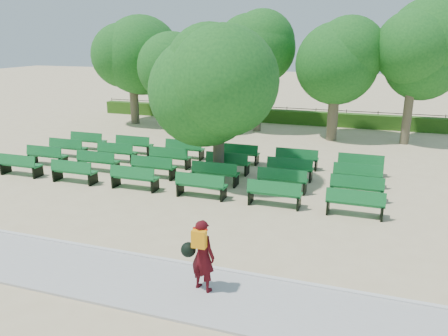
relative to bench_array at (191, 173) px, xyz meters
name	(u,v)px	position (x,y,z in m)	size (l,w,h in m)	color
ground	(195,184)	(0.61, -1.05, -0.10)	(120.00, 120.00, 0.00)	tan
paving	(85,272)	(0.61, -8.45, -0.07)	(30.00, 2.20, 0.06)	#AEADA9
curb	(110,251)	(0.61, -7.30, -0.05)	(30.00, 0.12, 0.10)	silver
hedge	(271,116)	(0.61, 12.95, 0.35)	(26.00, 0.70, 0.90)	#2A5616
fence	(272,121)	(0.61, 13.35, -0.10)	(26.00, 0.10, 1.02)	black
tree_line	(257,134)	(0.61, 8.95, -0.10)	(21.80, 6.80, 7.04)	#1A5D1B
bench_array	(191,173)	(0.00, 0.00, 0.00)	(1.94, 0.75, 1.20)	#126A2D
tree_among	(218,81)	(1.21, 0.11, 3.92)	(4.37, 4.37, 6.01)	brown
person	(201,254)	(3.73, -8.28, 0.87)	(0.87, 0.58, 1.75)	#3F090E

